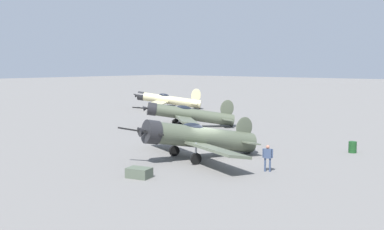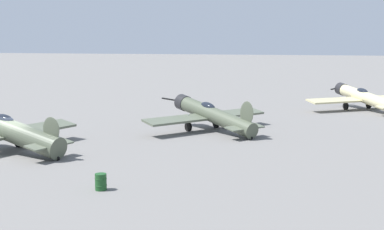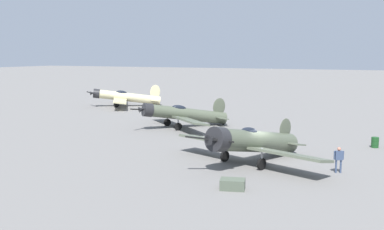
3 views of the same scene
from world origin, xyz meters
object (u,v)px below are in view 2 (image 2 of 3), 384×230
(airplane_foreground, at_px, (9,131))
(fuel_drum, at_px, (101,182))
(airplane_mid_apron, at_px, (211,114))
(airplane_far_line, at_px, (365,98))

(airplane_foreground, distance_m, fuel_drum, 12.37)
(airplane_foreground, bearing_deg, airplane_mid_apron, -115.74)
(airplane_foreground, xyz_separation_m, airplane_far_line, (-26.23, -28.06, -0.17))
(airplane_mid_apron, height_order, fuel_drum, airplane_mid_apron)
(airplane_foreground, distance_m, airplane_mid_apron, 16.78)
(airplane_far_line, bearing_deg, airplane_foreground, 103.93)
(airplane_foreground, height_order, fuel_drum, airplane_foreground)
(fuel_drum, bearing_deg, airplane_foreground, -38.85)
(airplane_foreground, bearing_deg, fuel_drum, 162.02)
(airplane_foreground, relative_size, airplane_far_line, 1.04)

